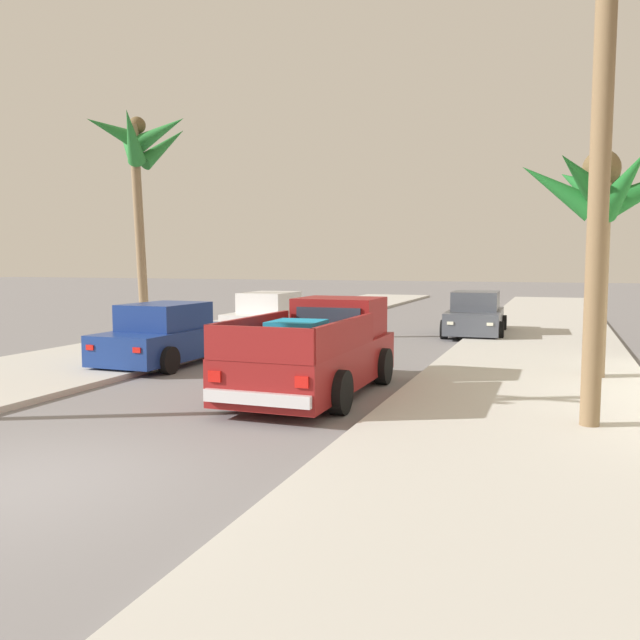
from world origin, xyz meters
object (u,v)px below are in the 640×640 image
Objects in this scene: car_right_mid at (167,336)px; pickup_truck at (318,353)px; car_right_near at (475,315)px; car_left_mid at (271,316)px; palm_tree_left_mid at (140,154)px; palm_tree_left_fore at (602,199)px.

pickup_truck is at bearing -23.93° from car_right_mid.
car_right_mid is at bearing -125.52° from car_right_near.
car_right_mid is (-0.03, -6.26, 0.00)m from car_left_mid.
pickup_truck is 1.22× the size of car_left_mid.
palm_tree_left_fore is at bearing -13.22° from palm_tree_left_mid.
palm_tree_left_mid is (-3.59, -2.14, 5.31)m from car_left_mid.
palm_tree_left_mid is at bearing 166.78° from palm_tree_left_fore.
palm_tree_left_fore reaches higher than car_right_mid.
pickup_truck is 11.69m from palm_tree_left_mid.
car_right_mid is at bearing -90.26° from car_left_mid.
palm_tree_left_fore reaches higher than car_right_near.
palm_tree_left_mid is at bearing -153.57° from car_right_near.
car_right_mid is at bearing -174.65° from palm_tree_left_fore.
pickup_truck is 11.40m from car_right_near.
car_left_mid is 11.74m from palm_tree_left_fore.
palm_tree_left_mid reaches higher than palm_tree_left_fore.
car_right_mid is (-6.52, -9.13, 0.00)m from car_right_near.
palm_tree_left_mid is at bearing -149.22° from car_left_mid.
car_left_mid is 0.59× the size of palm_tree_left_mid.
palm_tree_left_mid is (-8.37, 6.26, 5.23)m from pickup_truck.
car_right_mid is (-4.82, 2.14, -0.08)m from pickup_truck.
palm_tree_left_mid reaches higher than pickup_truck.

